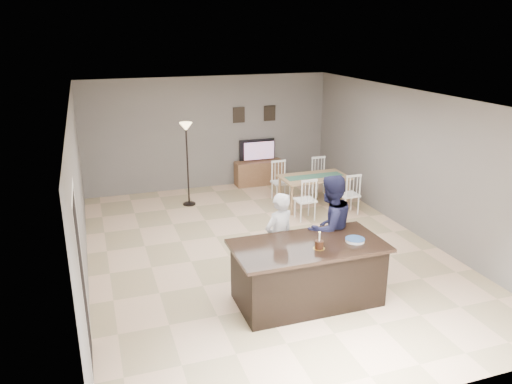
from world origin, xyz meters
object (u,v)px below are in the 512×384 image
object	(u,v)px
television	(258,150)
floor_lamp	(187,142)
plate_stack	(355,240)
woman	(279,239)
man	(330,228)
tv_console	(259,173)
dining_table	(314,182)
birthday_cake	(319,245)
kitchen_island	(308,273)

from	to	relation	value
television	floor_lamp	bearing A→B (deg)	26.87
television	plate_stack	xyz separation A→B (m)	(-0.54, -5.77, 0.06)
woman	man	bearing A→B (deg)	152.48
floor_lamp	man	bearing A→B (deg)	-71.26
tv_console	dining_table	world-z (taller)	dining_table
birthday_cake	plate_stack	bearing A→B (deg)	5.13
kitchen_island	plate_stack	xyz separation A→B (m)	(0.66, -0.13, 0.47)
television	man	distance (m)	5.12
tv_console	dining_table	distance (m)	2.04
tv_console	plate_stack	bearing A→B (deg)	-95.41
tv_console	television	xyz separation A→B (m)	(0.00, 0.07, 0.56)
woman	plate_stack	distance (m)	1.16
kitchen_island	man	world-z (taller)	man
kitchen_island	floor_lamp	size ratio (longest dim) A/B	1.16
woman	birthday_cake	distance (m)	0.89
kitchen_island	birthday_cake	distance (m)	0.54
television	man	world-z (taller)	man
man	dining_table	distance (m)	3.32
kitchen_island	birthday_cake	size ratio (longest dim) A/B	8.48
tv_console	man	xyz separation A→B (m)	(-0.59, -5.02, 0.55)
kitchen_island	dining_table	xyz separation A→B (m)	(1.80, 3.64, 0.12)
television	plate_stack	distance (m)	5.79
kitchen_island	plate_stack	bearing A→B (deg)	-10.89
kitchen_island	floor_lamp	world-z (taller)	floor_lamp
woman	dining_table	bearing A→B (deg)	-144.49
man	plate_stack	size ratio (longest dim) A/B	6.10
plate_stack	kitchen_island	bearing A→B (deg)	169.11
woman	man	xyz separation A→B (m)	(0.80, -0.09, 0.11)
dining_table	floor_lamp	size ratio (longest dim) A/B	0.91
kitchen_island	man	size ratio (longest dim) A/B	1.27
birthday_cake	television	bearing A→B (deg)	79.05
man	birthday_cake	distance (m)	0.91
dining_table	man	bearing A→B (deg)	-112.08
tv_console	plate_stack	world-z (taller)	plate_stack
man	tv_console	bearing A→B (deg)	-114.36
woman	birthday_cake	size ratio (longest dim) A/B	5.80
kitchen_island	birthday_cake	xyz separation A→B (m)	(0.07, -0.18, 0.51)
birthday_cake	floor_lamp	world-z (taller)	floor_lamp
man	kitchen_island	bearing A→B (deg)	24.54
kitchen_island	tv_console	xyz separation A→B (m)	(1.20, 5.57, -0.15)
tv_console	man	distance (m)	5.08
woman	plate_stack	xyz separation A→B (m)	(0.85, -0.77, 0.19)
dining_table	kitchen_island	bearing A→B (deg)	-117.29
woman	tv_console	bearing A→B (deg)	-126.61
man	dining_table	bearing A→B (deg)	-128.75
kitchen_island	floor_lamp	distance (m)	4.80
television	floor_lamp	size ratio (longest dim) A/B	0.49
man	floor_lamp	world-z (taller)	floor_lamp
dining_table	birthday_cake	bearing A→B (deg)	-115.29
man	plate_stack	distance (m)	0.68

